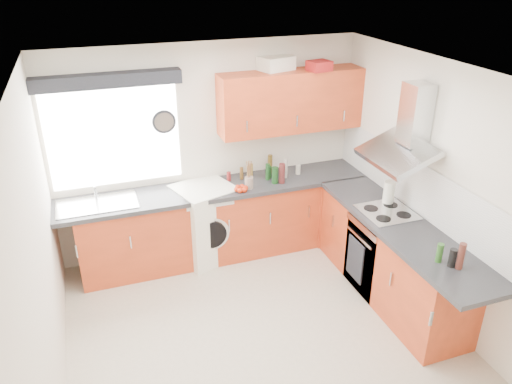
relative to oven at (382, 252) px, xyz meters
name	(u,v)px	position (x,y,z in m)	size (l,w,h in m)	color
ground_plane	(261,333)	(-1.50, -0.30, -0.42)	(3.60, 3.60, 0.00)	beige
ceiling	(262,76)	(-1.50, -0.30, 2.08)	(3.60, 3.60, 0.02)	white
wall_back	(209,151)	(-1.50, 1.50, 0.82)	(3.60, 0.02, 2.50)	silver
wall_front	(371,368)	(-1.50, -2.10, 0.82)	(3.60, 0.02, 2.50)	silver
wall_left	(39,259)	(-3.30, -0.30, 0.82)	(0.02, 3.60, 2.50)	silver
wall_right	(435,191)	(0.30, -0.30, 0.82)	(0.02, 3.60, 2.50)	silver
window	(114,136)	(-2.55, 1.49, 1.12)	(1.40, 0.02, 1.10)	white
window_blind	(107,80)	(-2.55, 1.40, 1.76)	(1.50, 0.18, 0.14)	black
splashback	(414,185)	(0.29, 0.00, 0.75)	(0.01, 3.00, 0.54)	white
base_cab_back	(210,224)	(-1.60, 1.21, 0.01)	(3.00, 0.58, 0.86)	#AB3A1A
base_cab_corner	(331,204)	(0.00, 1.20, 0.01)	(0.60, 0.60, 0.86)	#AB3A1A
base_cab_right	(391,259)	(0.01, -0.15, 0.01)	(0.58, 2.10, 0.86)	#AB3A1A
worktop_back	(217,189)	(-1.50, 1.20, 0.46)	(3.60, 0.62, 0.05)	#26272A
worktop_right	(404,228)	(0.00, -0.30, 0.46)	(0.62, 2.42, 0.05)	#26272A
sink	(97,201)	(-2.83, 1.20, 0.52)	(0.84, 0.46, 0.10)	silver
oven	(382,252)	(0.00, 0.00, 0.00)	(0.56, 0.58, 0.85)	black
hob_plate	(387,212)	(0.00, 0.00, 0.49)	(0.52, 0.52, 0.01)	silver
extractor_hood	(406,133)	(0.10, 0.00, 1.34)	(0.52, 0.78, 0.66)	silver
upper_cabinets	(291,101)	(-0.55, 1.32, 1.38)	(1.70, 0.35, 0.70)	#AB3A1A
washing_machine	(205,222)	(-1.65, 1.22, 0.04)	(0.63, 0.61, 0.92)	white
wall_clock	(164,122)	(-2.00, 1.47, 1.23)	(0.27, 0.27, 0.04)	black
casserole	(276,63)	(-0.71, 1.42, 1.80)	(0.37, 0.27, 0.15)	white
storage_box	(319,66)	(-0.26, 1.22, 1.78)	(0.24, 0.20, 0.11)	maroon
utensil_pot	(249,183)	(-1.16, 1.05, 0.55)	(0.10, 0.10, 0.14)	gray
kitchen_roll	(389,193)	(0.12, 0.18, 0.61)	(0.12, 0.12, 0.26)	white
tomato_cluster	(241,189)	(-1.27, 1.00, 0.52)	(0.14, 0.14, 0.06)	red
jar_0	(275,175)	(-0.83, 1.08, 0.58)	(0.07, 0.07, 0.20)	#133715
jar_1	(269,172)	(-0.84, 1.25, 0.55)	(0.06, 0.06, 0.14)	#194418
jar_2	(242,173)	(-1.16, 1.32, 0.56)	(0.04, 0.04, 0.15)	brown
jar_3	(251,170)	(-1.03, 1.36, 0.56)	(0.05, 0.05, 0.16)	#A47D38
jar_4	(229,176)	(-1.32, 1.32, 0.54)	(0.05, 0.05, 0.11)	maroon
jar_5	(249,171)	(-1.05, 1.37, 0.55)	(0.05, 0.05, 0.13)	#9D9136
jar_6	(286,168)	(-0.65, 1.18, 0.61)	(0.05, 0.05, 0.24)	#9D9386
jar_7	(282,173)	(-0.75, 1.06, 0.61)	(0.07, 0.07, 0.24)	#4C1B1B
jar_8	(270,164)	(-0.77, 1.39, 0.60)	(0.06, 0.06, 0.23)	brown
jar_9	(268,172)	(-0.87, 1.20, 0.58)	(0.05, 0.05, 0.20)	#153C16
jar_10	(298,169)	(-0.47, 1.23, 0.55)	(0.06, 0.06, 0.12)	#B5AD9A
bottle_0	(461,256)	(0.02, -1.08, 0.61)	(0.06, 0.06, 0.25)	#57271F
bottle_1	(440,253)	(-0.08, -0.93, 0.57)	(0.06, 0.06, 0.18)	#2A5A20
bottle_2	(452,258)	(-0.02, -1.03, 0.57)	(0.06, 0.06, 0.17)	black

